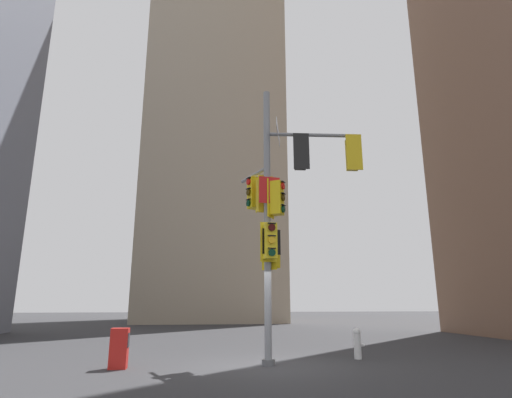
{
  "coord_description": "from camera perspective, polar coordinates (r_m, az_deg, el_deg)",
  "views": [
    {
      "loc": [
        -2.02,
        -11.75,
        1.68
      ],
      "look_at": [
        -0.31,
        0.15,
        4.66
      ],
      "focal_mm": 29.06,
      "sensor_mm": 36.0,
      "label": 1
    }
  ],
  "objects": [
    {
      "name": "building_mid_block",
      "position": [
        42.51,
        -5.86,
        9.29
      ],
      "size": [
        12.34,
        12.34,
        36.8
      ],
      "primitive_type": "cube",
      "color": "tan",
      "rests_on": "ground"
    },
    {
      "name": "ground",
      "position": [
        12.04,
        1.71,
        -21.95
      ],
      "size": [
        120.0,
        120.0,
        0.0
      ],
      "primitive_type": "plane",
      "color": "#2D2D30"
    },
    {
      "name": "newspaper_box",
      "position": [
        11.96,
        -18.31,
        -18.92
      ],
      "size": [
        0.45,
        0.36,
        1.0
      ],
      "color": "red",
      "rests_on": "ground"
    },
    {
      "name": "signal_pole_assembly",
      "position": [
        12.39,
        3.37,
        -0.37
      ],
      "size": [
        3.56,
        2.54,
        8.11
      ],
      "color": "gray",
      "rests_on": "ground"
    },
    {
      "name": "fire_hydrant",
      "position": [
        13.64,
        13.78,
        -18.66
      ],
      "size": [
        0.33,
        0.23,
        0.89
      ],
      "color": "silver",
      "rests_on": "ground"
    }
  ]
}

